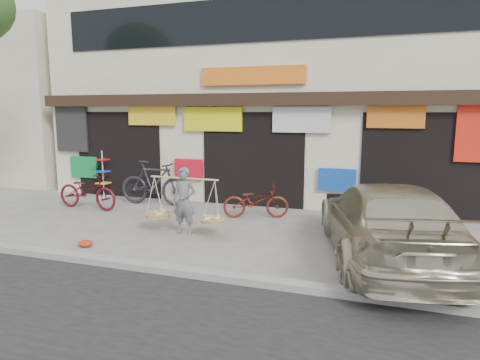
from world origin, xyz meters
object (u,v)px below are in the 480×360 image
(bike_1, at_px, (154,183))
(bike_2, at_px, (256,201))
(street_vendor, at_px, (184,204))
(suv, at_px, (386,222))
(bike_0, at_px, (87,191))
(display_rack, at_px, (103,179))

(bike_1, height_order, bike_2, bike_1)
(street_vendor, height_order, suv, street_vendor)
(bike_1, xyz_separation_m, suv, (6.41, -2.78, 0.07))
(street_vendor, relative_size, suv, 0.37)
(bike_0, relative_size, display_rack, 1.31)
(street_vendor, xyz_separation_m, display_rack, (-4.26, 2.90, -0.09))
(bike_2, relative_size, suv, 0.32)
(street_vendor, relative_size, display_rack, 1.30)
(bike_2, distance_m, display_rack, 5.43)
(bike_0, distance_m, bike_1, 1.86)
(bike_2, distance_m, suv, 3.90)
(display_rack, bearing_deg, bike_0, -69.39)
(street_vendor, distance_m, suv, 4.26)
(street_vendor, relative_size, bike_2, 1.16)
(bike_0, distance_m, display_rack, 1.60)
(street_vendor, relative_size, bike_0, 0.99)
(bike_1, relative_size, bike_2, 1.29)
(bike_2, bearing_deg, street_vendor, 131.74)
(bike_1, height_order, suv, suv)
(bike_1, xyz_separation_m, display_rack, (-2.09, 0.45, -0.05))
(bike_1, bearing_deg, display_rack, 76.66)
(street_vendor, bearing_deg, bike_0, 160.69)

